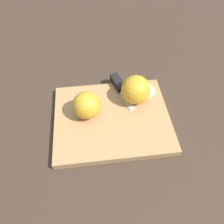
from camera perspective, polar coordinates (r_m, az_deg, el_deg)
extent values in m
plane|color=#38281E|center=(0.63, 0.00, -2.30)|extent=(4.00, 4.00, 0.00)
cube|color=#A37A4C|center=(0.62, 0.00, -1.74)|extent=(0.37, 0.32, 0.02)
sphere|color=gold|center=(0.59, -6.72, 1.74)|extent=(0.08, 0.08, 0.08)
cylinder|color=beige|center=(0.59, -7.29, 1.46)|extent=(0.02, 0.07, 0.07)
sphere|color=gold|center=(0.62, 6.20, 5.78)|extent=(0.08, 0.08, 0.08)
cylinder|color=beige|center=(0.62, 6.86, 5.88)|extent=(0.01, 0.08, 0.08)
cube|color=silver|center=(0.65, 3.96, 3.01)|extent=(0.02, 0.08, 0.00)
cube|color=black|center=(0.68, 1.43, 7.69)|extent=(0.03, 0.07, 0.02)
cylinder|color=beige|center=(0.68, 8.69, 5.53)|extent=(0.06, 0.06, 0.01)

